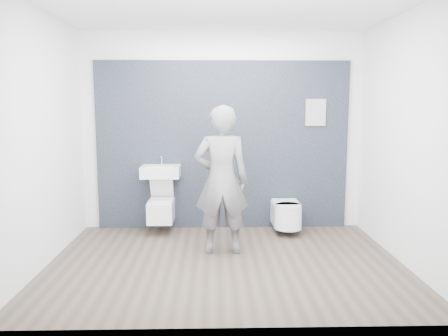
{
  "coord_description": "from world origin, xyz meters",
  "views": [
    {
      "loc": [
        -0.13,
        -4.78,
        1.77
      ],
      "look_at": [
        0.0,
        0.6,
        1.0
      ],
      "focal_mm": 35.0,
      "sensor_mm": 36.0,
      "label": 1
    }
  ],
  "objects_px": {
    "toilet_rounded": "(287,214)",
    "visitor": "(221,180)",
    "washbasin": "(161,171)",
    "toilet_square": "(161,209)"
  },
  "relations": [
    {
      "from": "washbasin",
      "to": "visitor",
      "type": "relative_size",
      "value": 0.3
    },
    {
      "from": "toilet_square",
      "to": "toilet_rounded",
      "type": "relative_size",
      "value": 1.02
    },
    {
      "from": "washbasin",
      "to": "toilet_square",
      "type": "bearing_deg",
      "value": -90.0
    },
    {
      "from": "washbasin",
      "to": "visitor",
      "type": "height_order",
      "value": "visitor"
    },
    {
      "from": "toilet_rounded",
      "to": "visitor",
      "type": "xyz_separation_m",
      "value": [
        -0.92,
        -0.78,
        0.62
      ]
    },
    {
      "from": "washbasin",
      "to": "visitor",
      "type": "distance_m",
      "value": 1.22
    },
    {
      "from": "washbasin",
      "to": "toilet_rounded",
      "type": "relative_size",
      "value": 0.85
    },
    {
      "from": "toilet_rounded",
      "to": "toilet_square",
      "type": "bearing_deg",
      "value": 177.66
    },
    {
      "from": "toilet_square",
      "to": "washbasin",
      "type": "bearing_deg",
      "value": 90.0
    },
    {
      "from": "toilet_rounded",
      "to": "washbasin",
      "type": "bearing_deg",
      "value": 176.18
    }
  ]
}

